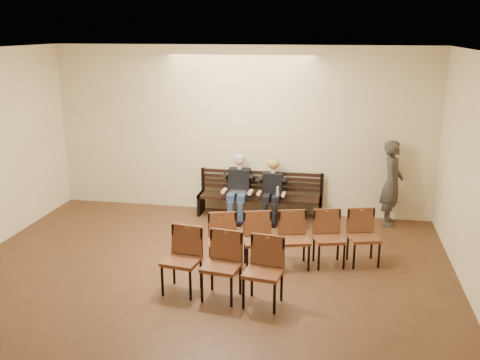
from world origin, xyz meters
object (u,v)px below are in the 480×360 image
object	(u,v)px
bag	(291,222)
chair_row_front	(294,240)
laptop	(238,193)
passerby	(392,177)
seated_woman	(272,193)
water_bottle	(277,197)
bench	(259,206)
chair_row_back	(221,267)
seated_man	(239,187)

from	to	relation	value
bag	chair_row_front	size ratio (longest dim) A/B	0.14
laptop	passerby	bearing A→B (deg)	-3.10
seated_woman	water_bottle	size ratio (longest dim) A/B	5.50
seated_woman	laptop	xyz separation A→B (m)	(-0.69, -0.12, -0.00)
water_bottle	bag	bearing A→B (deg)	-39.09
bag	chair_row_front	world-z (taller)	chair_row_front
seated_woman	bag	world-z (taller)	seated_woman
water_bottle	chair_row_front	bearing A→B (deg)	-75.55
seated_woman	chair_row_front	bearing A→B (deg)	-73.57
laptop	bag	xyz separation A→B (m)	(1.14, -0.34, -0.42)
laptop	water_bottle	world-z (taller)	laptop
passerby	chair_row_front	world-z (taller)	passerby
bench	bag	xyz separation A→B (m)	(0.73, -0.58, -0.08)
bench	water_bottle	world-z (taller)	water_bottle
chair_row_front	seated_woman	bearing A→B (deg)	90.84
water_bottle	chair_row_back	xyz separation A→B (m)	(-0.44, -3.26, -0.06)
bag	laptop	bearing A→B (deg)	163.40
passerby	chair_row_back	size ratio (longest dim) A/B	1.12
laptop	passerby	world-z (taller)	passerby
bench	chair_row_front	bearing A→B (deg)	-68.25
laptop	bag	distance (m)	1.27
passerby	chair_row_front	xyz separation A→B (m)	(-1.72, -2.36, -0.53)
laptop	water_bottle	bearing A→B (deg)	-14.43
laptop	chair_row_front	world-z (taller)	chair_row_front
seated_woman	bag	bearing A→B (deg)	-45.90
bench	chair_row_back	world-z (taller)	chair_row_back
seated_man	passerby	size ratio (longest dim) A/B	0.66
water_bottle	chair_row_back	bearing A→B (deg)	-97.62
passerby	water_bottle	bearing A→B (deg)	111.08
seated_woman	passerby	bearing A→B (deg)	4.11
bench	seated_man	world-z (taller)	seated_man
passerby	chair_row_front	bearing A→B (deg)	155.30
chair_row_back	seated_woman	bearing A→B (deg)	92.78
seated_man	bag	distance (m)	1.34
seated_man	seated_woman	xyz separation A→B (m)	(0.70, 0.00, -0.08)
water_bottle	bag	distance (m)	0.57
chair_row_front	chair_row_back	xyz separation A→B (m)	(-0.95, -1.28, 0.03)
bench	laptop	distance (m)	0.60
bench	chair_row_back	size ratio (longest dim) A/B	1.47
seated_woman	chair_row_front	world-z (taller)	seated_woman
seated_man	chair_row_back	world-z (taller)	seated_man
bench	seated_woman	distance (m)	0.46
water_bottle	passerby	bearing A→B (deg)	9.63
chair_row_front	chair_row_back	size ratio (longest dim) A/B	1.60
chair_row_back	bench	bearing A→B (deg)	97.33
bench	seated_man	distance (m)	0.61
water_bottle	chair_row_front	world-z (taller)	chair_row_front
bench	laptop	bearing A→B (deg)	-149.85
bench	chair_row_back	distance (m)	3.60
laptop	chair_row_back	distance (m)	3.37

